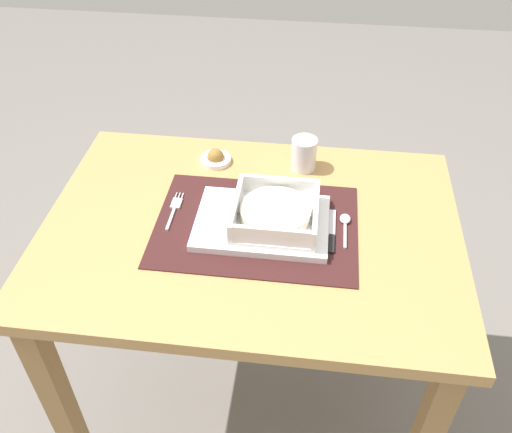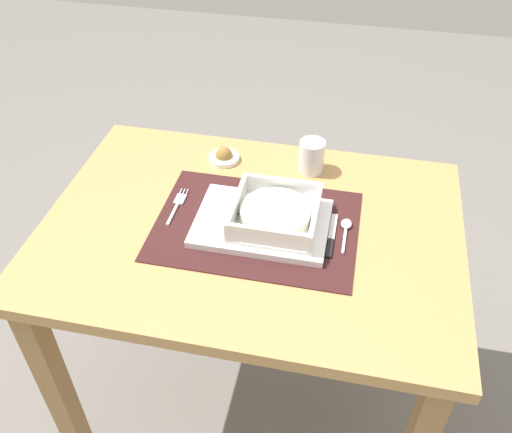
# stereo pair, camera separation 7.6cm
# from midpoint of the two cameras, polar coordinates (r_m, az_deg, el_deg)

# --- Properties ---
(ground_plane) EXTENTS (6.00, 6.00, 0.00)m
(ground_plane) POSITION_cam_midpoint_polar(r_m,az_deg,el_deg) (1.78, -1.66, -18.55)
(ground_plane) COLOR slate
(dining_table) EXTENTS (0.92, 0.66, 0.72)m
(dining_table) POSITION_cam_midpoint_polar(r_m,az_deg,el_deg) (1.29, -2.18, -4.78)
(dining_table) COLOR #B2844C
(dining_table) RESTS_ON ground
(placemat) EXTENTS (0.44, 0.32, 0.00)m
(placemat) POSITION_cam_midpoint_polar(r_m,az_deg,el_deg) (1.21, -1.79, -1.07)
(placemat) COLOR #381919
(placemat) RESTS_ON dining_table
(serving_plate) EXTENTS (0.29, 0.20, 0.02)m
(serving_plate) POSITION_cam_midpoint_polar(r_m,az_deg,el_deg) (1.20, -1.20, -0.78)
(serving_plate) COLOR white
(serving_plate) RESTS_ON placemat
(porridge_bowl) EXTENTS (0.18, 0.18, 0.05)m
(porridge_bowl) POSITION_cam_midpoint_polar(r_m,az_deg,el_deg) (1.18, 0.19, 0.29)
(porridge_bowl) COLOR white
(porridge_bowl) RESTS_ON serving_plate
(fork) EXTENTS (0.02, 0.13, 0.00)m
(fork) POSITION_cam_midpoint_polar(r_m,az_deg,el_deg) (1.27, -10.05, 0.85)
(fork) COLOR silver
(fork) RESTS_ON placemat
(spoon) EXTENTS (0.02, 0.11, 0.01)m
(spoon) POSITION_cam_midpoint_polar(r_m,az_deg,el_deg) (1.22, 7.42, -0.63)
(spoon) COLOR silver
(spoon) RESTS_ON placemat
(butter_knife) EXTENTS (0.01, 0.14, 0.01)m
(butter_knife) POSITION_cam_midpoint_polar(r_m,az_deg,el_deg) (1.19, 6.03, -1.81)
(butter_knife) COLOR black
(butter_knife) RESTS_ON placemat
(drinking_glass) EXTENTS (0.06, 0.06, 0.08)m
(drinking_glass) POSITION_cam_midpoint_polar(r_m,az_deg,el_deg) (1.36, 3.36, 6.27)
(drinking_glass) COLOR white
(drinking_glass) RESTS_ON dining_table
(condiment_saucer) EXTENTS (0.08, 0.08, 0.04)m
(condiment_saucer) POSITION_cam_midpoint_polar(r_m,az_deg,el_deg) (1.40, -5.74, 5.95)
(condiment_saucer) COLOR white
(condiment_saucer) RESTS_ON dining_table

